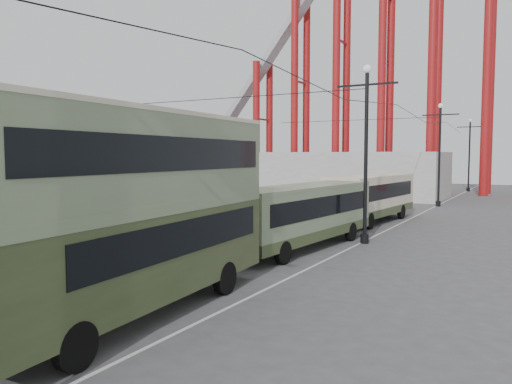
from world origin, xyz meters
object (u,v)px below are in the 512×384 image
Objects in this scene: double_decker_bus at (134,202)px; pedestrian at (90,255)px; single_decker_green at (302,213)px; single_decker_cream at (371,196)px.

pedestrian is (-4.52, 2.41, -2.40)m from double_decker_bus.
single_decker_green is 1.06× the size of single_decker_cream.
pedestrian is at bearing 147.77° from double_decker_bus.
double_decker_bus is 1.05× the size of single_decker_cream.
single_decker_cream is at bearing -134.59° from pedestrian.
single_decker_cream reaches higher than pedestrian.
double_decker_bus is 6.08× the size of pedestrian.
double_decker_bus is 23.48m from single_decker_cream.
double_decker_bus is at bearing 119.36° from pedestrian.
single_decker_green is 6.15× the size of pedestrian.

